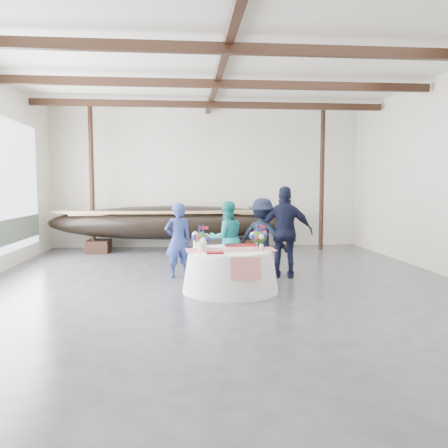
{
  "coord_description": "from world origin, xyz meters",
  "views": [
    {
      "loc": [
        -0.72,
        -8.37,
        2.0
      ],
      "look_at": [
        0.12,
        1.19,
        1.16
      ],
      "focal_mm": 35.0,
      "sensor_mm": 36.0,
      "label": 1
    }
  ],
  "objects": [
    {
      "name": "wall_back",
      "position": [
        0.0,
        6.0,
        2.25
      ],
      "size": [
        10.0,
        0.02,
        4.5
      ],
      "primitive_type": "cube",
      "color": "silver",
      "rests_on": "ground"
    },
    {
      "name": "banquet_table",
      "position": [
        0.12,
        -0.21,
        0.39
      ],
      "size": [
        1.83,
        1.83,
        0.79
      ],
      "color": "white",
      "rests_on": "ground"
    },
    {
      "name": "wall_front",
      "position": [
        0.0,
        -6.0,
        2.25
      ],
      "size": [
        10.0,
        0.02,
        4.5
      ],
      "primitive_type": "cube",
      "color": "silver",
      "rests_on": "ground"
    },
    {
      "name": "guest_man_right",
      "position": [
        1.42,
        0.87,
        1.0
      ],
      "size": [
        1.25,
        0.75,
        1.99
      ],
      "primitive_type": "imported",
      "rotation": [
        0.0,
        0.0,
        2.9
      ],
      "color": "black",
      "rests_on": "ground"
    },
    {
      "name": "guest_woman_teal",
      "position": [
        0.18,
        1.25,
        0.83
      ],
      "size": [
        0.92,
        0.79,
        1.66
      ],
      "primitive_type": "imported",
      "rotation": [
        0.0,
        0.0,
        3.36
      ],
      "color": "teal",
      "rests_on": "ground"
    },
    {
      "name": "ceiling",
      "position": [
        0.0,
        0.0,
        4.5
      ],
      "size": [
        10.0,
        12.0,
        0.01
      ],
      "primitive_type": "cube",
      "color": "white",
      "rests_on": "wall_back"
    },
    {
      "name": "longboat_display",
      "position": [
        -1.11,
        4.93,
        0.89
      ],
      "size": [
        7.46,
        1.49,
        1.4
      ],
      "color": "black",
      "rests_on": "ground"
    },
    {
      "name": "guest_woman_blue",
      "position": [
        -0.9,
        1.08,
        0.81
      ],
      "size": [
        0.68,
        0.54,
        1.63
      ],
      "primitive_type": "imported",
      "rotation": [
        0.0,
        0.0,
        3.42
      ],
      "color": "navy",
      "rests_on": "ground"
    },
    {
      "name": "floor",
      "position": [
        0.0,
        0.0,
        0.0
      ],
      "size": [
        10.0,
        12.0,
        0.01
      ],
      "primitive_type": "cube",
      "color": "#3D3D42",
      "rests_on": "ground"
    },
    {
      "name": "guest_man_left",
      "position": [
        0.96,
        1.08,
        0.86
      ],
      "size": [
        1.28,
        1.09,
        1.72
      ],
      "primitive_type": "imported",
      "rotation": [
        0.0,
        0.0,
        2.64
      ],
      "color": "black",
      "rests_on": "ground"
    },
    {
      "name": "pavilion_structure",
      "position": [
        0.0,
        0.84,
        4.0
      ],
      "size": [
        9.8,
        11.76,
        4.5
      ],
      "color": "black",
      "rests_on": "ground"
    },
    {
      "name": "tabletop_items",
      "position": [
        0.09,
        -0.06,
        0.93
      ],
      "size": [
        1.71,
        1.0,
        0.4
      ],
      "color": "red",
      "rests_on": "banquet_table"
    }
  ]
}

